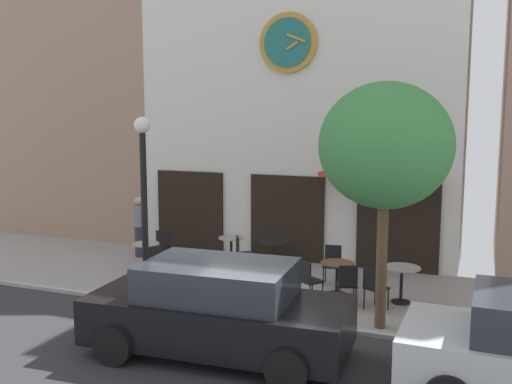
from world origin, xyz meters
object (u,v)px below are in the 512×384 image
cafe_table_near_curb (402,276)px  cafe_chair_left_end (332,262)px  cafe_table_center (146,253)px  cafe_table_center_right (231,246)px  street_tree (385,147)px  cafe_chair_near_tree (347,282)px  cafe_chair_curbside (308,278)px  cafe_chair_mid_row (374,285)px  pedestrian_grey (139,226)px  cafe_chair_outer (154,261)px  cafe_chair_under_awning (241,251)px  cafe_table_near_door (273,248)px  cafe_chair_right_end (161,245)px  cafe_table_rightmost (337,271)px  parked_car_black (218,310)px

cafe_table_near_curb → cafe_chair_left_end: bearing=154.6°
cafe_table_center → cafe_table_near_curb: bearing=0.6°
cafe_table_center → cafe_table_center_right: size_ratio=1.03×
street_tree → cafe_table_center_right: street_tree is taller
street_tree → cafe_chair_near_tree: 3.09m
street_tree → cafe_chair_curbside: size_ratio=5.03×
cafe_table_center → cafe_chair_near_tree: 5.22m
cafe_chair_mid_row → cafe_chair_near_tree: (-0.54, 0.00, 0.00)m
pedestrian_grey → cafe_chair_outer: bearing=-49.9°
street_tree → cafe_chair_under_awning: 5.44m
cafe_table_near_curb → cafe_chair_under_awning: cafe_chair_under_awning is taller
cafe_table_near_door → cafe_chair_curbside: 2.65m
cafe_table_center → cafe_chair_mid_row: cafe_chair_mid_row is taller
street_tree → cafe_chair_outer: bearing=170.5°
cafe_chair_outer → cafe_chair_mid_row: bearing=-0.3°
cafe_table_near_door → street_tree: bearing=-43.4°
cafe_table_near_door → cafe_chair_left_end: (1.70, -0.66, -0.02)m
cafe_chair_right_end → cafe_chair_under_awning: same height
cafe_chair_mid_row → cafe_chair_right_end: 5.94m
street_tree → pedestrian_grey: bearing=157.7°
cafe_table_center → cafe_table_near_door: bearing=28.4°
cafe_table_near_door → pedestrian_grey: (-3.89, -0.11, 0.31)m
street_tree → cafe_table_near_curb: size_ratio=5.84×
cafe_table_center_right → cafe_chair_left_end: 2.94m
cafe_table_center → street_tree: bearing=-14.1°
cafe_table_near_door → cafe_table_near_curb: bearing=-23.3°
cafe_chair_under_awning → pedestrian_grey: size_ratio=0.54×
street_tree → cafe_table_rightmost: street_tree is taller
cafe_table_center → cafe_table_rightmost: bearing=1.6°
cafe_table_rightmost → cafe_chair_outer: (-4.19, -0.73, 0.01)m
cafe_table_center → cafe_chair_under_awning: cafe_chair_under_awning is taller
cafe_table_near_door → parked_car_black: bearing=-80.0°
cafe_table_rightmost → cafe_chair_left_end: (-0.29, 0.73, 0.01)m
street_tree → cafe_chair_right_end: 7.07m
cafe_chair_near_tree → parked_car_black: (-1.47, -3.07, 0.23)m
cafe_chair_right_end → cafe_chair_outer: 1.55m
cafe_table_rightmost → cafe_chair_left_end: cafe_chair_left_end is taller
cafe_chair_outer → cafe_chair_near_tree: (4.59, -0.02, 0.00)m
cafe_table_near_curb → cafe_chair_outer: size_ratio=0.86×
cafe_table_near_curb → street_tree: bearing=-96.3°
cafe_table_near_curb → cafe_chair_right_end: 6.27m
cafe_chair_curbside → cafe_chair_under_awning: 2.78m
cafe_table_rightmost → street_tree: bearing=-53.4°
street_tree → cafe_chair_under_awning: size_ratio=5.03×
cafe_chair_left_end → cafe_chair_mid_row: bearing=-50.4°
cafe_chair_right_end → cafe_chair_near_tree: bearing=-15.3°
cafe_chair_right_end → pedestrian_grey: (-1.05, 0.59, 0.33)m
cafe_table_center → pedestrian_grey: size_ratio=0.46×
street_tree → cafe_table_near_door: street_tree is taller
street_tree → cafe_table_near_curb: street_tree is taller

